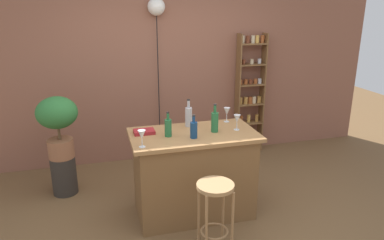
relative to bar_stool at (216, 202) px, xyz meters
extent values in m
plane|color=brown|center=(0.00, 0.41, -0.52)|extent=(12.00, 12.00, 0.00)
cube|color=#8C5642|center=(0.00, 2.36, 0.88)|extent=(6.40, 0.10, 2.80)
cube|color=brown|center=(0.00, 0.71, -0.08)|extent=(1.20, 0.65, 0.88)
cube|color=#9E7042|center=(0.00, 0.71, 0.38)|extent=(1.30, 0.71, 0.04)
cylinder|color=#997047|center=(-0.12, -0.12, -0.18)|extent=(0.02, 0.02, 0.66)
cylinder|color=#997047|center=(0.12, -0.12, -0.18)|extent=(0.02, 0.02, 0.66)
cylinder|color=#997047|center=(-0.12, 0.12, -0.18)|extent=(0.02, 0.02, 0.66)
cylinder|color=#997047|center=(0.12, 0.12, -0.18)|extent=(0.02, 0.02, 0.66)
torus|color=#997047|center=(0.00, 0.00, -0.29)|extent=(0.26, 0.26, 0.02)
cylinder|color=#A87F51|center=(0.00, 0.00, 0.16)|extent=(0.33, 0.33, 0.03)
cube|color=brown|center=(1.08, 2.20, 0.38)|extent=(0.02, 0.18, 1.78)
cube|color=brown|center=(1.48, 2.20, 0.38)|extent=(0.02, 0.18, 1.78)
cube|color=brown|center=(1.28, 2.20, -0.37)|extent=(0.38, 0.18, 0.02)
cylinder|color=silver|center=(1.14, 2.21, -0.32)|extent=(0.07, 0.07, 0.08)
cylinder|color=#994C23|center=(1.24, 2.19, -0.32)|extent=(0.07, 0.07, 0.08)
cylinder|color=#994C23|center=(1.33, 2.21, -0.32)|extent=(0.07, 0.07, 0.08)
cylinder|color=beige|center=(1.42, 2.19, -0.32)|extent=(0.07, 0.07, 0.08)
cube|color=brown|center=(1.28, 2.20, -0.07)|extent=(0.38, 0.18, 0.02)
cylinder|color=#994C23|center=(1.15, 2.19, 0.00)|extent=(0.05, 0.05, 0.11)
cylinder|color=gold|center=(1.28, 2.20, 0.00)|extent=(0.05, 0.05, 0.11)
cylinder|color=#AD7A38|center=(1.41, 2.20, 0.00)|extent=(0.05, 0.05, 0.11)
cube|color=brown|center=(1.28, 2.20, 0.23)|extent=(0.38, 0.18, 0.02)
cylinder|color=#AD7A38|center=(1.13, 2.20, 0.29)|extent=(0.06, 0.06, 0.10)
cylinder|color=#AD7A38|center=(1.21, 2.19, 0.29)|extent=(0.06, 0.06, 0.10)
cylinder|color=#994C23|center=(1.29, 2.19, 0.29)|extent=(0.06, 0.06, 0.10)
cylinder|color=beige|center=(1.35, 2.20, 0.29)|extent=(0.06, 0.06, 0.10)
cylinder|color=#AD7A38|center=(1.43, 2.20, 0.29)|extent=(0.06, 0.06, 0.10)
cube|color=brown|center=(1.28, 2.20, 0.52)|extent=(0.38, 0.18, 0.02)
cylinder|color=#994C23|center=(1.12, 2.20, 0.57)|extent=(0.06, 0.06, 0.07)
cylinder|color=#994C23|center=(1.21, 2.21, 0.57)|extent=(0.06, 0.06, 0.07)
cylinder|color=brown|center=(1.28, 2.20, 0.57)|extent=(0.06, 0.06, 0.07)
cylinder|color=#994C23|center=(1.36, 2.20, 0.57)|extent=(0.06, 0.06, 0.07)
cylinder|color=silver|center=(1.43, 2.20, 0.57)|extent=(0.06, 0.06, 0.07)
cube|color=brown|center=(1.28, 2.20, 0.82)|extent=(0.38, 0.18, 0.02)
cylinder|color=brown|center=(1.16, 2.20, 0.87)|extent=(0.05, 0.05, 0.07)
cylinder|color=beige|center=(1.28, 2.20, 0.87)|extent=(0.05, 0.05, 0.07)
cylinder|color=silver|center=(1.41, 2.20, 0.87)|extent=(0.05, 0.05, 0.07)
cube|color=brown|center=(1.28, 2.20, 1.12)|extent=(0.38, 0.18, 0.02)
cylinder|color=beige|center=(1.13, 2.21, 1.18)|extent=(0.05, 0.05, 0.11)
cylinder|color=brown|center=(1.20, 2.19, 1.18)|extent=(0.05, 0.05, 0.11)
cylinder|color=beige|center=(1.28, 2.19, 1.18)|extent=(0.05, 0.05, 0.11)
cylinder|color=gold|center=(1.35, 2.20, 1.18)|extent=(0.05, 0.05, 0.11)
cylinder|color=#994C23|center=(1.43, 2.19, 1.18)|extent=(0.05, 0.05, 0.11)
cylinder|color=#2D2823|center=(-1.39, 1.52, -0.28)|extent=(0.29, 0.29, 0.47)
cylinder|color=#935B3D|center=(-1.39, 1.52, 0.06)|extent=(0.29, 0.29, 0.22)
cylinder|color=brown|center=(-1.39, 1.52, 0.25)|extent=(0.03, 0.03, 0.16)
ellipsoid|color=#2D7033|center=(-1.39, 1.52, 0.50)|extent=(0.46, 0.42, 0.37)
cylinder|color=navy|center=(-0.04, 0.57, 0.49)|extent=(0.07, 0.07, 0.16)
cylinder|color=navy|center=(-0.04, 0.57, 0.60)|extent=(0.03, 0.03, 0.06)
cylinder|color=black|center=(-0.04, 0.57, 0.64)|extent=(0.03, 0.03, 0.01)
cylinder|color=#236638|center=(0.22, 0.69, 0.51)|extent=(0.08, 0.08, 0.21)
cylinder|color=#236638|center=(0.22, 0.69, 0.65)|extent=(0.03, 0.03, 0.08)
cylinder|color=black|center=(0.22, 0.69, 0.69)|extent=(0.03, 0.03, 0.01)
cylinder|color=#236638|center=(-0.27, 0.68, 0.49)|extent=(0.07, 0.07, 0.17)
cylinder|color=#236638|center=(-0.27, 0.68, 0.61)|extent=(0.03, 0.03, 0.07)
cylinder|color=black|center=(-0.27, 0.68, 0.65)|extent=(0.03, 0.03, 0.01)
cylinder|color=#B2B2B7|center=(0.00, 0.93, 0.51)|extent=(0.07, 0.07, 0.21)
cylinder|color=#B2B2B7|center=(0.00, 0.93, 0.65)|extent=(0.03, 0.03, 0.08)
cylinder|color=black|center=(0.00, 0.93, 0.70)|extent=(0.03, 0.03, 0.01)
cylinder|color=silver|center=(-0.57, 0.47, 0.41)|extent=(0.06, 0.06, 0.00)
cylinder|color=silver|center=(-0.57, 0.47, 0.45)|extent=(0.01, 0.01, 0.07)
cone|color=silver|center=(-0.57, 0.47, 0.53)|extent=(0.07, 0.07, 0.08)
cylinder|color=silver|center=(0.45, 0.97, 0.41)|extent=(0.06, 0.06, 0.00)
cylinder|color=silver|center=(0.45, 0.97, 0.45)|extent=(0.01, 0.01, 0.07)
cone|color=silver|center=(0.45, 0.97, 0.53)|extent=(0.07, 0.07, 0.08)
cylinder|color=silver|center=(0.46, 0.69, 0.41)|extent=(0.06, 0.06, 0.00)
cylinder|color=silver|center=(0.46, 0.69, 0.45)|extent=(0.01, 0.01, 0.07)
cone|color=silver|center=(0.46, 0.69, 0.53)|extent=(0.07, 0.07, 0.08)
cube|color=maroon|center=(-0.50, 0.83, 0.42)|extent=(0.21, 0.15, 0.03)
cylinder|color=black|center=(-0.09, 2.25, 0.56)|extent=(0.01, 0.01, 2.14)
sphere|color=white|center=(-0.09, 2.25, 1.63)|extent=(0.23, 0.23, 0.23)
camera|label=1|loc=(-0.94, -2.68, 1.68)|focal=34.08mm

